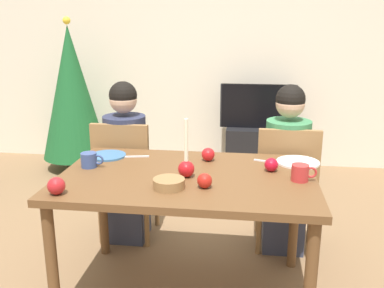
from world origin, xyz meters
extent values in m
cube|color=beige|center=(0.00, 2.60, 1.30)|extent=(6.40, 0.10, 2.60)
cube|color=brown|center=(0.00, 0.00, 0.73)|extent=(1.40, 0.90, 0.04)
cylinder|color=brown|center=(-0.64, -0.39, 0.35)|extent=(0.06, 0.06, 0.71)
cylinder|color=brown|center=(0.64, -0.39, 0.35)|extent=(0.06, 0.06, 0.71)
cylinder|color=brown|center=(-0.64, 0.39, 0.35)|extent=(0.06, 0.06, 0.71)
cylinder|color=brown|center=(0.64, 0.39, 0.35)|extent=(0.06, 0.06, 0.71)
cube|color=olive|center=(-0.54, 0.69, 0.43)|extent=(0.40, 0.40, 0.04)
cube|color=olive|center=(-0.54, 0.51, 0.68)|extent=(0.40, 0.04, 0.45)
cylinder|color=olive|center=(-0.37, 0.86, 0.21)|extent=(0.04, 0.04, 0.41)
cylinder|color=olive|center=(-0.71, 0.86, 0.21)|extent=(0.04, 0.04, 0.41)
cylinder|color=olive|center=(-0.37, 0.52, 0.21)|extent=(0.04, 0.04, 0.41)
cylinder|color=olive|center=(-0.71, 0.52, 0.21)|extent=(0.04, 0.04, 0.41)
cube|color=olive|center=(0.59, 0.69, 0.43)|extent=(0.40, 0.40, 0.04)
cube|color=olive|center=(0.59, 0.51, 0.68)|extent=(0.40, 0.04, 0.45)
cylinder|color=olive|center=(0.76, 0.86, 0.21)|extent=(0.04, 0.04, 0.41)
cylinder|color=olive|center=(0.42, 0.86, 0.21)|extent=(0.04, 0.04, 0.41)
cylinder|color=olive|center=(0.76, 0.52, 0.21)|extent=(0.04, 0.04, 0.41)
cylinder|color=olive|center=(0.42, 0.52, 0.21)|extent=(0.04, 0.04, 0.41)
cube|color=#33384C|center=(-0.54, 0.64, 0.23)|extent=(0.28, 0.28, 0.45)
cylinder|color=#282D47|center=(-0.54, 0.64, 0.69)|extent=(0.30, 0.30, 0.48)
sphere|color=tan|center=(-0.54, 0.64, 1.04)|extent=(0.19, 0.19, 0.19)
sphere|color=black|center=(-0.54, 0.64, 1.07)|extent=(0.19, 0.19, 0.19)
cube|color=#33384C|center=(0.59, 0.64, 0.23)|extent=(0.28, 0.28, 0.45)
cylinder|color=#387A4C|center=(0.59, 0.64, 0.69)|extent=(0.30, 0.30, 0.48)
sphere|color=tan|center=(0.59, 0.64, 1.04)|extent=(0.19, 0.19, 0.19)
sphere|color=black|center=(0.59, 0.64, 1.07)|extent=(0.19, 0.19, 0.19)
cube|color=black|center=(0.42, 2.30, 0.24)|extent=(0.64, 0.40, 0.48)
cube|color=black|center=(0.42, 2.30, 0.71)|extent=(0.79, 0.04, 0.46)
cube|color=black|center=(0.42, 2.30, 0.71)|extent=(0.76, 0.05, 0.46)
cylinder|color=brown|center=(-1.54, 2.13, 0.07)|extent=(0.08, 0.08, 0.14)
cone|color=#195628|center=(-1.54, 2.13, 0.84)|extent=(0.69, 0.69, 1.40)
sphere|color=yellow|center=(-1.54, 2.13, 1.58)|extent=(0.08, 0.08, 0.08)
sphere|color=red|center=(0.00, -0.03, 0.80)|extent=(0.09, 0.09, 0.09)
cylinder|color=#EFE5C6|center=(0.00, -0.03, 0.96)|extent=(0.02, 0.02, 0.23)
cylinder|color=teal|center=(-0.54, 0.27, 0.76)|extent=(0.23, 0.23, 0.01)
cylinder|color=white|center=(0.63, 0.29, 0.76)|extent=(0.25, 0.25, 0.01)
cylinder|color=#33477F|center=(-0.58, 0.05, 0.79)|extent=(0.09, 0.09, 0.09)
torus|color=#33477F|center=(-0.52, 0.05, 0.80)|extent=(0.06, 0.01, 0.06)
cylinder|color=#B72D2D|center=(0.60, -0.01, 0.79)|extent=(0.09, 0.09, 0.09)
torus|color=#B72D2D|center=(0.66, -0.01, 0.80)|extent=(0.06, 0.01, 0.06)
cube|color=silver|center=(-0.37, 0.27, 0.75)|extent=(0.18, 0.05, 0.01)
cube|color=silver|center=(0.45, 0.28, 0.75)|extent=(0.18, 0.07, 0.01)
cylinder|color=olive|center=(-0.06, -0.21, 0.78)|extent=(0.16, 0.16, 0.05)
sphere|color=red|center=(0.46, 0.12, 0.79)|extent=(0.08, 0.08, 0.08)
sphere|color=red|center=(0.09, 0.26, 0.79)|extent=(0.08, 0.08, 0.08)
sphere|color=#AF1D15|center=(0.12, -0.18, 0.79)|extent=(0.08, 0.08, 0.08)
sphere|color=#AC1D21|center=(-0.59, -0.36, 0.79)|extent=(0.09, 0.09, 0.09)
camera|label=1|loc=(0.32, -2.22, 1.56)|focal=40.42mm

